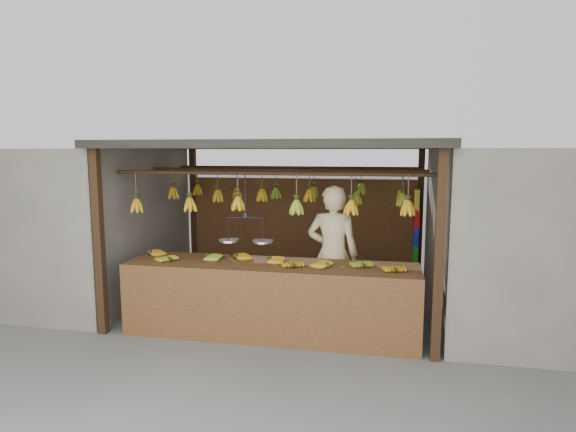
# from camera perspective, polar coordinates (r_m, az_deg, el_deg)

# --- Properties ---
(ground) EXTENTS (80.00, 80.00, 0.00)m
(ground) POSITION_cam_1_polar(r_m,az_deg,el_deg) (7.23, -0.48, -10.58)
(ground) COLOR #5B5B57
(stall) EXTENTS (4.30, 3.30, 2.40)m
(stall) POSITION_cam_1_polar(r_m,az_deg,el_deg) (7.19, 0.04, 5.34)
(stall) COLOR black
(stall) RESTS_ON ground
(neighbor_left) EXTENTS (3.00, 3.00, 2.30)m
(neighbor_left) POSITION_cam_1_polar(r_m,az_deg,el_deg) (8.46, -25.11, -0.63)
(neighbor_left) COLOR slate
(neighbor_left) RESTS_ON ground
(neighbor_right) EXTENTS (3.00, 3.00, 2.30)m
(neighbor_right) POSITION_cam_1_polar(r_m,az_deg,el_deg) (7.15, 29.04, -2.28)
(neighbor_right) COLOR slate
(neighbor_right) RESTS_ON ground
(counter) EXTENTS (3.61, 0.82, 0.96)m
(counter) POSITION_cam_1_polar(r_m,az_deg,el_deg) (5.86, -2.37, -7.70)
(counter) COLOR brown
(counter) RESTS_ON ground
(hanging_bananas) EXTENTS (3.57, 2.23, 0.38)m
(hanging_bananas) POSITION_cam_1_polar(r_m,az_deg,el_deg) (6.89, -0.52, 2.21)
(hanging_bananas) COLOR #C58E15
(hanging_bananas) RESTS_ON ground
(balance_scale) EXTENTS (0.68, 0.27, 0.87)m
(balance_scale) POSITION_cam_1_polar(r_m,az_deg,el_deg) (6.06, -5.04, -2.50)
(balance_scale) COLOR black
(balance_scale) RESTS_ON ground
(vendor) EXTENTS (0.68, 0.45, 1.84)m
(vendor) POSITION_cam_1_polar(r_m,az_deg,el_deg) (6.35, 5.32, -4.59)
(vendor) COLOR beige
(vendor) RESTS_ON ground
(bag_bundles) EXTENTS (0.08, 0.26, 1.25)m
(bag_bundles) POSITION_cam_1_polar(r_m,az_deg,el_deg) (8.18, 14.95, -1.28)
(bag_bundles) COLOR yellow
(bag_bundles) RESTS_ON ground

